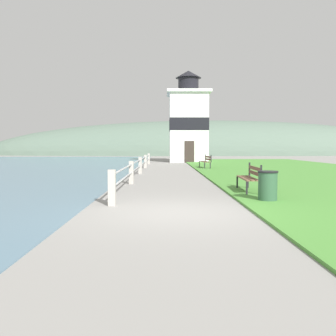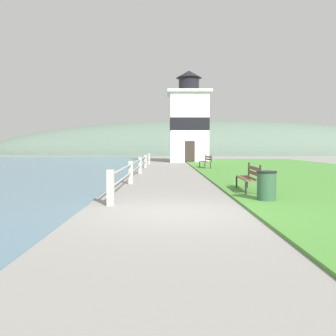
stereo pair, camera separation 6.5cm
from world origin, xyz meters
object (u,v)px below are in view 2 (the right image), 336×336
(lighthouse, at_px, (189,123))
(park_bench_near, at_px, (250,176))
(park_bench_midway, at_px, (206,161))
(trash_bin, at_px, (267,187))

(lighthouse, bearing_deg, park_bench_near, -88.88)
(park_bench_near, xyz_separation_m, lighthouse, (-0.47, 24.20, 3.26))
(park_bench_near, distance_m, lighthouse, 24.43)
(park_bench_midway, bearing_deg, trash_bin, 83.16)
(park_bench_near, relative_size, park_bench_midway, 1.07)
(park_bench_midway, relative_size, trash_bin, 2.09)
(lighthouse, xyz_separation_m, trash_bin, (0.46, -26.30, -3.37))
(park_bench_midway, xyz_separation_m, trash_bin, (-0.04, -15.18, -0.11))
(park_bench_near, bearing_deg, trash_bin, 91.65)
(park_bench_midway, height_order, lighthouse, lighthouse)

